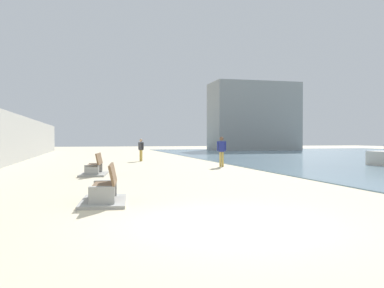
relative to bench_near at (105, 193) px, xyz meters
name	(u,v)px	position (x,y,z in m)	size (l,w,h in m)	color
ground_plane	(130,165)	(2.00, 14.81, -0.23)	(120.00, 120.00, 0.00)	beige
bench_near	(105,193)	(0.00, 0.00, 0.00)	(1.30, 2.20, 0.98)	#9E9E99
bench_far	(94,170)	(-0.19, 8.06, 0.00)	(1.37, 2.23, 0.98)	#9E9E99
person_walking	(141,148)	(3.15, 18.67, 0.70)	(0.35, 0.44, 1.61)	gold
person_standing	(222,149)	(6.95, 11.70, 0.79)	(0.52, 0.24, 1.74)	gold
harbor_building	(254,117)	(21.92, 42.81, 4.48)	(12.00, 6.00, 9.43)	gray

